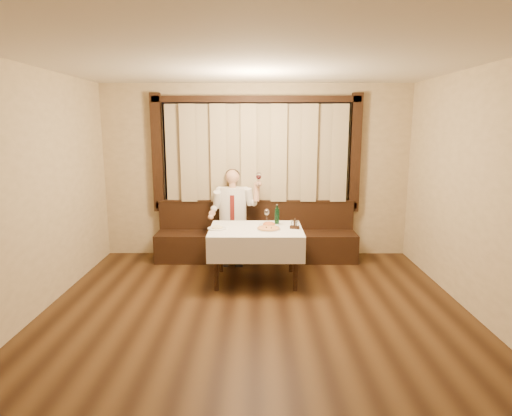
{
  "coord_description": "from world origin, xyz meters",
  "views": [
    {
      "loc": [
        0.02,
        -4.0,
        2.15
      ],
      "look_at": [
        0.0,
        1.9,
        1.0
      ],
      "focal_mm": 30.0,
      "sensor_mm": 36.0,
      "label": 1
    }
  ],
  "objects_px": {
    "pasta_cream": "(217,227)",
    "green_bottle": "(277,216)",
    "pizza": "(268,228)",
    "banquette": "(256,240)",
    "cruet_caddy": "(295,225)",
    "dining_table": "(256,236)",
    "seated_man": "(233,209)",
    "pasta_red": "(269,223)"
  },
  "relations": [
    {
      "from": "dining_table",
      "to": "pizza",
      "type": "bearing_deg",
      "value": -23.13
    },
    {
      "from": "pasta_red",
      "to": "cruet_caddy",
      "type": "xyz_separation_m",
      "value": [
        0.35,
        -0.17,
        0.01
      ]
    },
    {
      "from": "cruet_caddy",
      "to": "pasta_cream",
      "type": "bearing_deg",
      "value": -161.75
    },
    {
      "from": "pasta_cream",
      "to": "cruet_caddy",
      "type": "distance_m",
      "value": 1.06
    },
    {
      "from": "pizza",
      "to": "pasta_cream",
      "type": "relative_size",
      "value": 1.28
    },
    {
      "from": "dining_table",
      "to": "seated_man",
      "type": "bearing_deg",
      "value": 111.57
    },
    {
      "from": "banquette",
      "to": "green_bottle",
      "type": "height_order",
      "value": "green_bottle"
    },
    {
      "from": "pizza",
      "to": "green_bottle",
      "type": "relative_size",
      "value": 1.1
    },
    {
      "from": "dining_table",
      "to": "pasta_cream",
      "type": "xyz_separation_m",
      "value": [
        -0.53,
        -0.05,
        0.14
      ]
    },
    {
      "from": "dining_table",
      "to": "cruet_caddy",
      "type": "relative_size",
      "value": 9.16
    },
    {
      "from": "pizza",
      "to": "seated_man",
      "type": "xyz_separation_m",
      "value": [
        -0.54,
        1.01,
        0.07
      ]
    },
    {
      "from": "green_bottle",
      "to": "seated_man",
      "type": "distance_m",
      "value": 0.99
    },
    {
      "from": "dining_table",
      "to": "green_bottle",
      "type": "relative_size",
      "value": 4.29
    },
    {
      "from": "pasta_cream",
      "to": "green_bottle",
      "type": "height_order",
      "value": "green_bottle"
    },
    {
      "from": "green_bottle",
      "to": "dining_table",
      "type": "bearing_deg",
      "value": -146.19
    },
    {
      "from": "banquette",
      "to": "dining_table",
      "type": "bearing_deg",
      "value": -90.0
    },
    {
      "from": "pizza",
      "to": "cruet_caddy",
      "type": "bearing_deg",
      "value": 7.32
    },
    {
      "from": "dining_table",
      "to": "seated_man",
      "type": "height_order",
      "value": "seated_man"
    },
    {
      "from": "pasta_red",
      "to": "pasta_cream",
      "type": "relative_size",
      "value": 1.12
    },
    {
      "from": "cruet_caddy",
      "to": "seated_man",
      "type": "xyz_separation_m",
      "value": [
        -0.9,
        0.96,
        0.04
      ]
    },
    {
      "from": "dining_table",
      "to": "cruet_caddy",
      "type": "height_order",
      "value": "cruet_caddy"
    },
    {
      "from": "pasta_cream",
      "to": "cruet_caddy",
      "type": "xyz_separation_m",
      "value": [
        1.06,
        0.02,
        0.01
      ]
    },
    {
      "from": "cruet_caddy",
      "to": "pasta_red",
      "type": "bearing_deg",
      "value": 170.53
    },
    {
      "from": "banquette",
      "to": "dining_table",
      "type": "distance_m",
      "value": 1.08
    },
    {
      "from": "pizza",
      "to": "banquette",
      "type": "bearing_deg",
      "value": 98.84
    },
    {
      "from": "dining_table",
      "to": "pizza",
      "type": "distance_m",
      "value": 0.22
    },
    {
      "from": "pizza",
      "to": "seated_man",
      "type": "height_order",
      "value": "seated_man"
    },
    {
      "from": "dining_table",
      "to": "seated_man",
      "type": "xyz_separation_m",
      "value": [
        -0.37,
        0.93,
        0.19
      ]
    },
    {
      "from": "seated_man",
      "to": "banquette",
      "type": "bearing_deg",
      "value": 13.79
    },
    {
      "from": "pasta_cream",
      "to": "green_bottle",
      "type": "xyz_separation_m",
      "value": [
        0.83,
        0.25,
        0.09
      ]
    },
    {
      "from": "pizza",
      "to": "cruet_caddy",
      "type": "height_order",
      "value": "cruet_caddy"
    },
    {
      "from": "pasta_cream",
      "to": "pasta_red",
      "type": "bearing_deg",
      "value": 15.36
    },
    {
      "from": "pasta_red",
      "to": "seated_man",
      "type": "bearing_deg",
      "value": 125.04
    },
    {
      "from": "pizza",
      "to": "cruet_caddy",
      "type": "relative_size",
      "value": 2.35
    },
    {
      "from": "banquette",
      "to": "pasta_red",
      "type": "relative_size",
      "value": 11.22
    },
    {
      "from": "pasta_cream",
      "to": "green_bottle",
      "type": "relative_size",
      "value": 0.86
    },
    {
      "from": "banquette",
      "to": "pizza",
      "type": "distance_m",
      "value": 1.2
    },
    {
      "from": "dining_table",
      "to": "pizza",
      "type": "xyz_separation_m",
      "value": [
        0.17,
        -0.07,
        0.12
      ]
    },
    {
      "from": "pizza",
      "to": "pasta_red",
      "type": "xyz_separation_m",
      "value": [
        0.01,
        0.22,
        0.03
      ]
    },
    {
      "from": "pasta_red",
      "to": "banquette",
      "type": "bearing_deg",
      "value": 101.77
    },
    {
      "from": "dining_table",
      "to": "pizza",
      "type": "height_order",
      "value": "pizza"
    },
    {
      "from": "green_bottle",
      "to": "pizza",
      "type": "bearing_deg",
      "value": -114.91
    }
  ]
}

